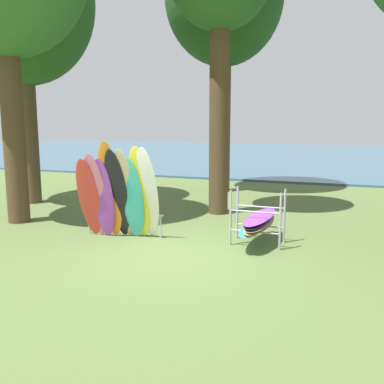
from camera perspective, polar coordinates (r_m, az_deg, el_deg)
ground_plane at (r=8.76m, az=-3.34°, el=-8.73°), size 80.00×80.00×0.00m
lake_water at (r=37.57m, az=15.56°, el=4.86°), size 80.00×36.00×0.10m
tree_far_left_back at (r=15.85m, az=-22.12°, el=22.73°), size 4.70×4.70×9.34m
leaning_board_pile at (r=10.00m, az=-9.94°, el=-0.41°), size 1.99×1.04×2.33m
board_storage_rack at (r=9.62m, az=8.98°, el=-3.95°), size 1.15×2.12×1.25m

